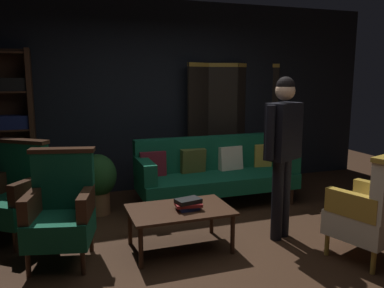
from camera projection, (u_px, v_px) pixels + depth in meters
name	position (u px, v px, depth m)	size (l,w,h in m)	color
ground_plane	(219.00, 253.00, 3.81)	(10.00, 10.00, 0.00)	#331E11
back_wall	(156.00, 96.00, 5.84)	(7.20, 0.10, 2.80)	black
folding_screen	(233.00, 121.00, 6.23)	(1.67, 0.42, 1.90)	black
velvet_couch	(214.00, 170.00, 5.26)	(2.12, 0.78, 0.88)	#382114
coffee_table	(180.00, 213.00, 3.84)	(1.00, 0.64, 0.42)	#382114
armchair_gilt_accent	(372.00, 210.00, 3.59)	(0.73, 0.73, 1.04)	#B78E33
armchair_wing_left	(15.00, 193.00, 4.09)	(0.81, 0.81, 1.04)	#382114
armchair_wing_right	(61.00, 210.00, 3.58)	(0.70, 0.70, 1.04)	#382114
standing_figure	(283.00, 143.00, 4.00)	(0.54, 0.37, 1.70)	black
potted_plant	(98.00, 180.00, 4.82)	(0.47, 0.47, 0.76)	brown
book_navy_cloth	(188.00, 208.00, 3.80)	(0.19, 0.15, 0.04)	navy
book_red_leather	(188.00, 204.00, 3.80)	(0.25, 0.17, 0.03)	maroon
book_black_cloth	(188.00, 201.00, 3.79)	(0.24, 0.15, 0.04)	black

